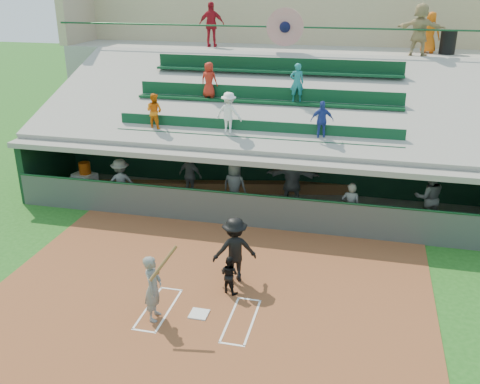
% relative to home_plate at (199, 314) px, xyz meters
% --- Properties ---
extents(ground, '(100.00, 100.00, 0.00)m').
position_rel_home_plate_xyz_m(ground, '(0.00, 0.00, -0.04)').
color(ground, '#1C5417').
rests_on(ground, ground).
extents(dirt_slab, '(11.00, 9.00, 0.02)m').
position_rel_home_plate_xyz_m(dirt_slab, '(0.00, 0.50, -0.03)').
color(dirt_slab, brown).
rests_on(dirt_slab, ground).
extents(home_plate, '(0.43, 0.43, 0.03)m').
position_rel_home_plate_xyz_m(home_plate, '(0.00, 0.00, 0.00)').
color(home_plate, silver).
rests_on(home_plate, dirt_slab).
extents(batters_box_chalk, '(2.65, 1.85, 0.01)m').
position_rel_home_plate_xyz_m(batters_box_chalk, '(0.00, 0.00, -0.01)').
color(batters_box_chalk, white).
rests_on(batters_box_chalk, dirt_slab).
extents(dugout_floor, '(16.00, 3.50, 0.04)m').
position_rel_home_plate_xyz_m(dugout_floor, '(0.00, 6.75, -0.02)').
color(dugout_floor, gray).
rests_on(dugout_floor, ground).
extents(concourse_slab, '(20.00, 3.00, 4.60)m').
position_rel_home_plate_xyz_m(concourse_slab, '(0.00, 13.50, 2.26)').
color(concourse_slab, gray).
rests_on(concourse_slab, ground).
extents(grandstand, '(20.40, 10.40, 7.80)m').
position_rel_home_plate_xyz_m(grandstand, '(-0.01, 10.51, 2.23)').
color(grandstand, '#484D48').
rests_on(grandstand, ground).
extents(batter_at_plate, '(0.85, 0.73, 1.95)m').
position_rel_home_plate_xyz_m(batter_at_plate, '(-0.96, -0.36, 0.81)').
color(batter_at_plate, '#61645F').
rests_on(batter_at_plate, dirt_slab).
extents(catcher, '(0.59, 0.53, 1.01)m').
position_rel_home_plate_xyz_m(catcher, '(0.45, 1.13, 0.49)').
color(catcher, black).
rests_on(catcher, dirt_slab).
extents(home_umpire, '(1.32, 1.06, 1.78)m').
position_rel_home_plate_xyz_m(home_umpire, '(0.44, 1.74, 0.88)').
color(home_umpire, black).
rests_on(home_umpire, dirt_slab).
extents(dugout_bench, '(13.22, 3.25, 0.40)m').
position_rel_home_plate_xyz_m(dugout_bench, '(0.14, 7.94, 0.21)').
color(dugout_bench, brown).
rests_on(dugout_bench, dugout_floor).
extents(white_table, '(0.93, 0.79, 0.70)m').
position_rel_home_plate_xyz_m(white_table, '(-6.46, 6.51, 0.35)').
color(white_table, white).
rests_on(white_table, dugout_floor).
extents(water_cooler, '(0.42, 0.42, 0.42)m').
position_rel_home_plate_xyz_m(water_cooler, '(-6.42, 6.53, 0.91)').
color(water_cooler, '#C94C0B').
rests_on(water_cooler, white_table).
extents(dugout_player_a, '(1.26, 1.01, 1.70)m').
position_rel_home_plate_xyz_m(dugout_player_a, '(-4.54, 5.59, 0.85)').
color(dugout_player_a, '#5B5E58').
rests_on(dugout_player_a, dugout_floor).
extents(dugout_player_b, '(1.02, 0.65, 1.62)m').
position_rel_home_plate_xyz_m(dugout_player_b, '(-2.49, 6.95, 0.81)').
color(dugout_player_b, '#5B5D58').
rests_on(dugout_player_b, dugout_floor).
extents(dugout_player_c, '(0.92, 0.69, 1.71)m').
position_rel_home_plate_xyz_m(dugout_player_c, '(-0.65, 6.15, 0.86)').
color(dugout_player_c, '#595C57').
rests_on(dugout_player_c, dugout_floor).
extents(dugout_player_d, '(1.87, 0.69, 1.98)m').
position_rel_home_plate_xyz_m(dugout_player_d, '(1.17, 7.07, 1.00)').
color(dugout_player_d, '#5B5E58').
rests_on(dugout_player_d, dugout_floor).
extents(dugout_player_e, '(0.59, 0.40, 1.58)m').
position_rel_home_plate_xyz_m(dugout_player_e, '(3.22, 5.44, 0.80)').
color(dugout_player_e, '#5C5E59').
rests_on(dugout_player_e, dugout_floor).
extents(dugout_player_f, '(1.01, 0.84, 1.89)m').
position_rel_home_plate_xyz_m(dugout_player_f, '(5.62, 6.42, 0.95)').
color(dugout_player_f, '#555853').
rests_on(dugout_player_f, dugout_floor).
extents(trash_bin, '(0.61, 0.61, 0.92)m').
position_rel_home_plate_xyz_m(trash_bin, '(6.38, 13.05, 5.03)').
color(trash_bin, black).
rests_on(trash_bin, concourse_slab).
extents(concourse_staff_a, '(1.15, 0.57, 1.89)m').
position_rel_home_plate_xyz_m(concourse_staff_a, '(-3.40, 13.15, 5.51)').
color(concourse_staff_a, '#A6121F').
rests_on(concourse_staff_a, concourse_slab).
extents(concourse_staff_b, '(0.89, 0.70, 1.60)m').
position_rel_home_plate_xyz_m(concourse_staff_b, '(5.66, 13.18, 5.37)').
color(concourse_staff_b, '#DF5E0D').
rests_on(concourse_staff_b, concourse_slab).
extents(concourse_staff_c, '(1.92, 1.04, 1.97)m').
position_rel_home_plate_xyz_m(concourse_staff_c, '(5.20, 12.29, 5.55)').
color(concourse_staff_c, tan).
rests_on(concourse_staff_c, concourse_slab).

